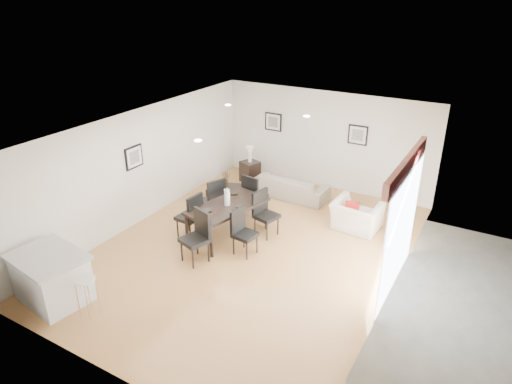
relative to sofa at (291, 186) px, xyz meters
The scene contains 26 objects.
ground 2.94m from the sofa, 80.72° to the right, with size 8.00×8.00×0.00m, color #B57A4A.
wall_back 1.60m from the sofa, 66.97° to the left, with size 6.00×0.04×2.70m, color silver.
wall_front 6.99m from the sofa, 86.08° to the right, with size 6.00×0.04×2.70m, color silver.
wall_left 3.98m from the sofa, 131.18° to the right, with size 0.04×8.00×2.70m, color silver.
wall_right 4.64m from the sofa, 39.77° to the right, with size 0.04×8.00×2.70m, color silver.
ceiling 3.79m from the sofa, 80.72° to the right, with size 6.00×8.00×0.02m, color white.
sofa is the anchor object (origin of this frame).
armchair 2.29m from the sofa, 21.98° to the right, with size 1.06×0.93×0.69m, color beige.
dining_table 2.66m from the sofa, 96.56° to the right, with size 1.31×2.01×0.77m.
dining_chair_wnear 3.23m from the sofa, 107.10° to the right, with size 0.51×0.51×1.07m.
dining_chair_wfar 2.40m from the sofa, 113.51° to the right, with size 0.65×0.65×1.11m.
dining_chair_enear 3.09m from the sofa, 83.41° to the right, with size 0.50×0.50×1.00m.
dining_chair_efar 2.17m from the sofa, 80.63° to the right, with size 0.57×0.57×1.05m.
dining_chair_head 3.77m from the sofa, 94.13° to the right, with size 0.63×0.63×1.11m.
dining_chair_foot 1.53m from the sofa, 102.02° to the right, with size 0.54×0.54×1.07m.
vase 2.75m from the sofa, 96.56° to the right, with size 0.86×1.40×0.79m.
coffee_table 1.70m from the sofa, 140.22° to the right, with size 1.01×0.61×0.40m, color black.
side_table 1.52m from the sofa, 166.57° to the left, with size 0.45×0.45×0.61m, color black.
table_lamp 1.63m from the sofa, 166.57° to the left, with size 0.24×0.24×0.45m.
cushion 2.25m from the sofa, 25.26° to the right, with size 0.31×0.10×0.31m, color #A21814.
kitchen_island 6.37m from the sofa, 106.03° to the right, with size 1.44×1.19×0.92m.
bar_stool 6.19m from the sofa, 97.89° to the right, with size 0.35×0.35×0.77m.
framed_print_back_left 2.07m from the sofa, 136.23° to the left, with size 0.52×0.04×0.52m.
framed_print_back_right 2.21m from the sofa, 38.22° to the left, with size 0.52×0.04×0.52m.
framed_print_left_wall 4.20m from the sofa, 128.96° to the right, with size 0.04×0.52×0.52m.
sliding_door 4.51m from the sofa, 37.07° to the right, with size 0.12×2.70×2.57m.
Camera 1 is at (4.32, -7.26, 5.22)m, focal length 32.00 mm.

